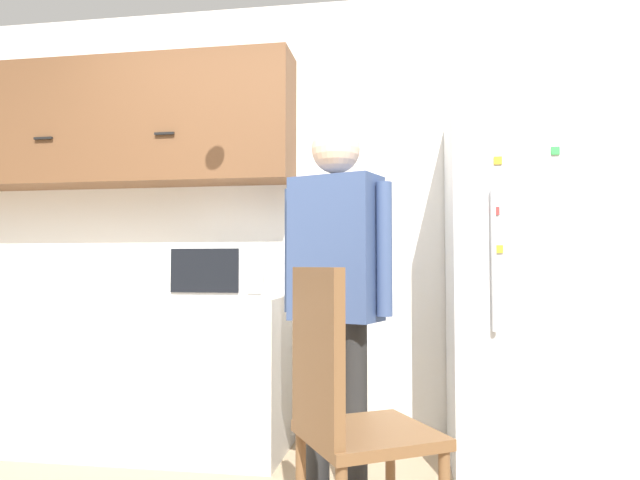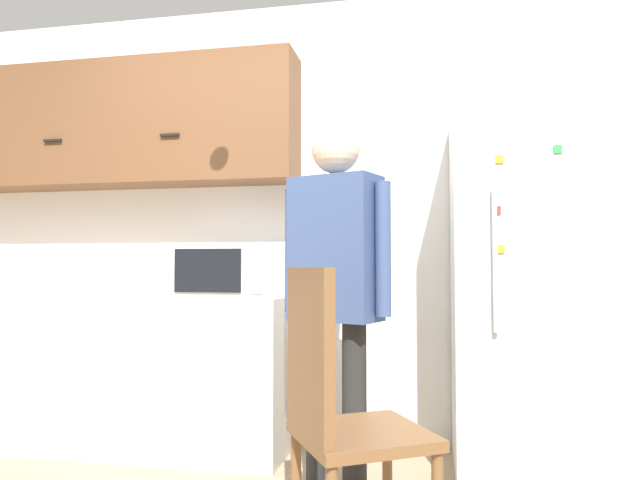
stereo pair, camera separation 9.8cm
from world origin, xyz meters
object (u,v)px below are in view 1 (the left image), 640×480
microwave (225,270)px  refrigerator (527,289)px  chair (344,405)px  person (336,268)px

microwave → refrigerator: size_ratio=0.28×
microwave → chair: 1.37m
person → refrigerator: bearing=46.6°
microwave → person: size_ratio=0.31×
microwave → refrigerator: refrigerator is taller
microwave → chair: microwave is taller
microwave → chair: (0.79, -1.02, -0.47)m
person → refrigerator: 1.05m
microwave → refrigerator: bearing=1.0°
person → refrigerator: (0.93, 0.46, -0.11)m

